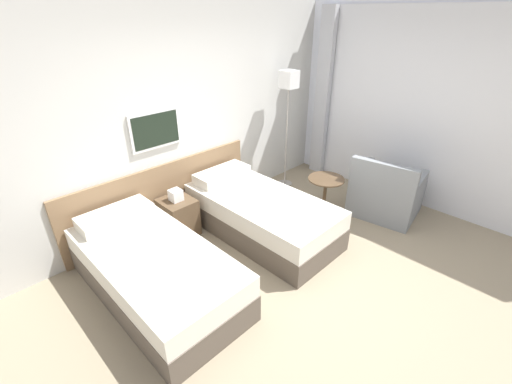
{
  "coord_description": "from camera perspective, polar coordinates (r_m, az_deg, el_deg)",
  "views": [
    {
      "loc": [
        -2.37,
        -1.56,
        2.55
      ],
      "look_at": [
        0.14,
        0.94,
        0.67
      ],
      "focal_mm": 24.0,
      "sensor_mm": 36.0,
      "label": 1
    }
  ],
  "objects": [
    {
      "name": "wall_window",
      "position": [
        5.23,
        28.42,
        11.28
      ],
      "size": [
        0.21,
        4.52,
        2.7
      ],
      "color": "white",
      "rests_on": "ground_plane"
    },
    {
      "name": "wall_headboard",
      "position": [
        4.47,
        -11.84,
        11.16
      ],
      "size": [
        10.0,
        0.1,
        2.7
      ],
      "color": "silver",
      "rests_on": "ground_plane"
    },
    {
      "name": "bed_near_window",
      "position": [
        4.34,
        0.73,
        -3.7
      ],
      "size": [
        0.96,
        1.96,
        0.65
      ],
      "color": "brown",
      "rests_on": "ground_plane"
    },
    {
      "name": "ground_plane",
      "position": [
        3.81,
        8.86,
        -14.47
      ],
      "size": [
        16.0,
        16.0,
        0.0
      ],
      "primitive_type": "plane",
      "color": "gray"
    },
    {
      "name": "nightstand",
      "position": [
        4.44,
        -12.81,
        -3.97
      ],
      "size": [
        0.38,
        0.42,
        0.63
      ],
      "color": "brown",
      "rests_on": "ground_plane"
    },
    {
      "name": "armchair",
      "position": [
        5.08,
        20.76,
        -0.43
      ],
      "size": [
        0.91,
        0.96,
        0.87
      ],
      "rotation": [
        0.0,
        0.0,
        1.72
      ],
      "color": "gray",
      "rests_on": "ground_plane"
    },
    {
      "name": "floor_lamp",
      "position": [
        5.23,
        5.45,
        16.23
      ],
      "size": [
        0.24,
        0.24,
        1.81
      ],
      "color": "#9E9993",
      "rests_on": "ground_plane"
    },
    {
      "name": "bed_near_door",
      "position": [
        3.62,
        -16.52,
        -12.41
      ],
      "size": [
        0.96,
        1.96,
        0.65
      ],
      "color": "brown",
      "rests_on": "ground_plane"
    },
    {
      "name": "side_table",
      "position": [
        4.8,
        11.47,
        0.52
      ],
      "size": [
        0.49,
        0.49,
        0.55
      ],
      "color": "brown",
      "rests_on": "ground_plane"
    }
  ]
}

